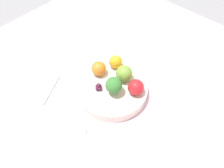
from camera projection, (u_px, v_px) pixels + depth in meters
The scene contains 11 objects.
ground_plane at pixel (112, 96), 0.76m from camera, with size 6.00×6.00×0.00m, color gray.
table_surface at pixel (112, 94), 0.75m from camera, with size 1.20×1.20×0.02m.
bowl at pixel (112, 89), 0.73m from camera, with size 0.23×0.23×0.04m.
broccoli at pixel (114, 85), 0.67m from camera, with size 0.05×0.05×0.06m.
apple_red at pixel (124, 74), 0.71m from camera, with size 0.05×0.05×0.05m.
apple_green at pixel (136, 87), 0.68m from camera, with size 0.05×0.05×0.05m.
orange_front at pixel (99, 69), 0.73m from camera, with size 0.05×0.05×0.05m.
orange_back at pixel (115, 62), 0.75m from camera, with size 0.05×0.05×0.05m.
grape_cluster at pixel (99, 87), 0.70m from camera, with size 0.03×0.03×0.03m.
napkin at pixel (36, 86), 0.75m from camera, with size 0.17×0.17×0.01m.
spoon at pixel (75, 130), 0.65m from camera, with size 0.07×0.05×0.01m.
Camera 1 is at (-0.29, 0.32, 0.62)m, focal length 35.00 mm.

